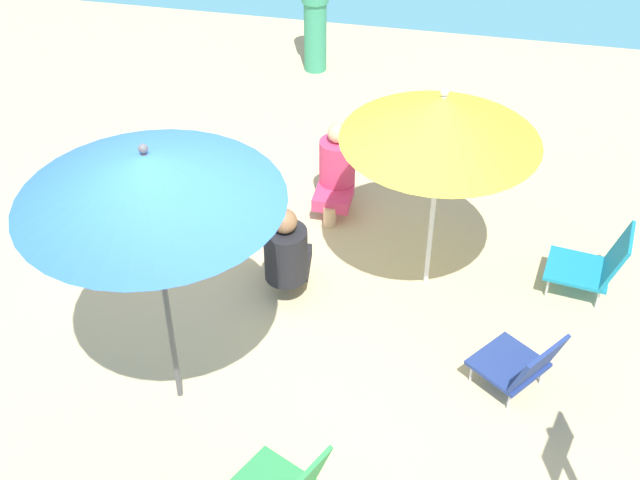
{
  "coord_description": "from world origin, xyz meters",
  "views": [
    {
      "loc": [
        1.55,
        -4.49,
        4.77
      ],
      "look_at": [
        0.5,
        0.53,
        0.7
      ],
      "focal_mm": 48.09,
      "sensor_mm": 36.0,
      "label": 1
    }
  ],
  "objects_px": {
    "person_a": "(315,5)",
    "person_c": "(287,253)",
    "umbrella_blue": "(147,178)",
    "umbrella_yellow": "(442,119)",
    "beach_chair_c": "(521,364)",
    "beach_chair_a": "(595,263)",
    "person_b": "(336,170)"
  },
  "relations": [
    {
      "from": "person_a",
      "to": "person_c",
      "type": "height_order",
      "value": "person_a"
    },
    {
      "from": "umbrella_blue",
      "to": "person_a",
      "type": "height_order",
      "value": "umbrella_blue"
    },
    {
      "from": "umbrella_yellow",
      "to": "umbrella_blue",
      "type": "relative_size",
      "value": 0.85
    },
    {
      "from": "umbrella_yellow",
      "to": "umbrella_blue",
      "type": "distance_m",
      "value": 2.31
    },
    {
      "from": "beach_chair_c",
      "to": "person_a",
      "type": "distance_m",
      "value": 5.33
    },
    {
      "from": "beach_chair_c",
      "to": "person_c",
      "type": "distance_m",
      "value": 2.02
    },
    {
      "from": "person_a",
      "to": "beach_chair_a",
      "type": "bearing_deg",
      "value": 168.9
    },
    {
      "from": "beach_chair_c",
      "to": "umbrella_yellow",
      "type": "bearing_deg",
      "value": -16.7
    },
    {
      "from": "beach_chair_c",
      "to": "person_c",
      "type": "xyz_separation_m",
      "value": [
        -1.89,
        0.7,
        0.15
      ]
    },
    {
      "from": "beach_chair_a",
      "to": "person_c",
      "type": "xyz_separation_m",
      "value": [
        -2.45,
        -0.52,
        0.12
      ]
    },
    {
      "from": "person_a",
      "to": "umbrella_yellow",
      "type": "bearing_deg",
      "value": 152.85
    },
    {
      "from": "person_b",
      "to": "beach_chair_c",
      "type": "bearing_deg",
      "value": 41.41
    },
    {
      "from": "umbrella_yellow",
      "to": "beach_chair_c",
      "type": "distance_m",
      "value": 1.86
    },
    {
      "from": "umbrella_blue",
      "to": "beach_chair_a",
      "type": "bearing_deg",
      "value": 30.83
    },
    {
      "from": "beach_chair_a",
      "to": "person_a",
      "type": "relative_size",
      "value": 0.42
    },
    {
      "from": "person_c",
      "to": "person_a",
      "type": "bearing_deg",
      "value": 2.06
    },
    {
      "from": "umbrella_yellow",
      "to": "beach_chair_a",
      "type": "xyz_separation_m",
      "value": [
        1.34,
        0.15,
        -1.28
      ]
    },
    {
      "from": "person_b",
      "to": "umbrella_yellow",
      "type": "bearing_deg",
      "value": 46.53
    },
    {
      "from": "person_a",
      "to": "person_b",
      "type": "distance_m",
      "value": 2.83
    },
    {
      "from": "beach_chair_c",
      "to": "person_c",
      "type": "relative_size",
      "value": 0.8
    },
    {
      "from": "umbrella_blue",
      "to": "person_b",
      "type": "bearing_deg",
      "value": 75.11
    },
    {
      "from": "beach_chair_c",
      "to": "person_b",
      "type": "distance_m",
      "value": 2.63
    },
    {
      "from": "beach_chair_c",
      "to": "person_b",
      "type": "height_order",
      "value": "person_b"
    },
    {
      "from": "beach_chair_a",
      "to": "person_b",
      "type": "bearing_deg",
      "value": -9.34
    },
    {
      "from": "umbrella_blue",
      "to": "person_c",
      "type": "distance_m",
      "value": 2.0
    },
    {
      "from": "umbrella_blue",
      "to": "person_b",
      "type": "xyz_separation_m",
      "value": [
        0.67,
        2.52,
        -1.5
      ]
    },
    {
      "from": "umbrella_yellow",
      "to": "person_c",
      "type": "relative_size",
      "value": 2.08
    },
    {
      "from": "person_c",
      "to": "beach_chair_a",
      "type": "bearing_deg",
      "value": -84.65
    },
    {
      "from": "umbrella_yellow",
      "to": "beach_chair_c",
      "type": "xyz_separation_m",
      "value": [
        0.78,
        -1.07,
        -1.31
      ]
    },
    {
      "from": "umbrella_blue",
      "to": "person_b",
      "type": "height_order",
      "value": "umbrella_blue"
    },
    {
      "from": "umbrella_yellow",
      "to": "person_a",
      "type": "relative_size",
      "value": 1.15
    },
    {
      "from": "beach_chair_a",
      "to": "person_a",
      "type": "bearing_deg",
      "value": -39.51
    }
  ]
}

